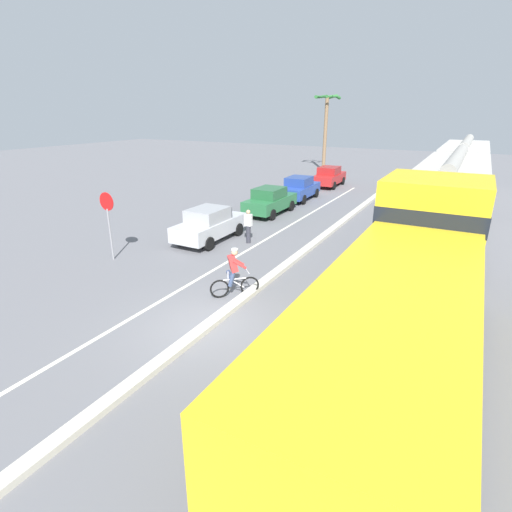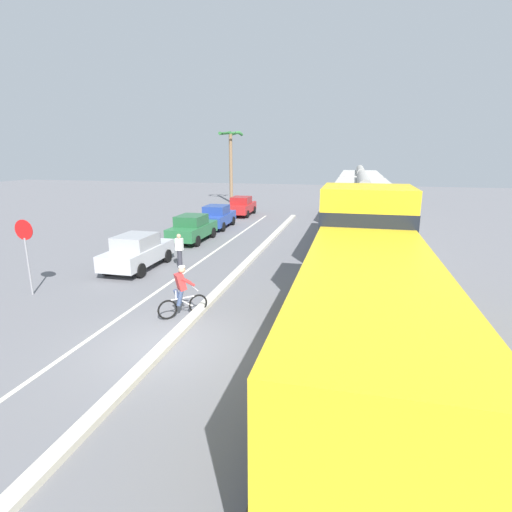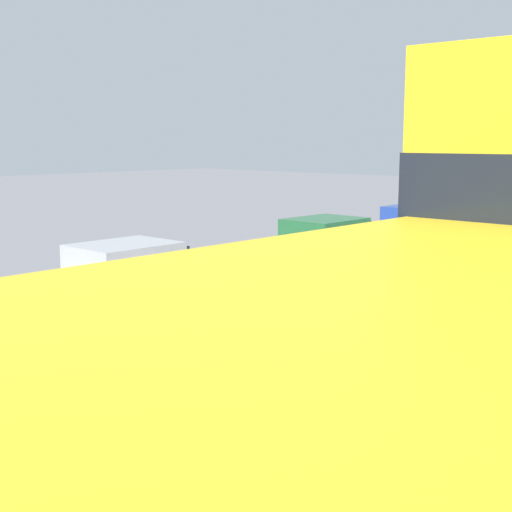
% 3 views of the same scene
% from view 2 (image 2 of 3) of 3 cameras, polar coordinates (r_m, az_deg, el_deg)
% --- Properties ---
extents(ground_plane, '(120.00, 120.00, 0.00)m').
position_cam_2_polar(ground_plane, '(11.71, -12.46, -12.35)').
color(ground_plane, slate).
extents(median_curb, '(0.36, 36.00, 0.16)m').
position_cam_2_polar(median_curb, '(16.86, -3.59, -3.30)').
color(median_curb, beige).
rests_on(median_curb, ground).
extents(lane_stripe, '(0.14, 36.00, 0.01)m').
position_cam_2_polar(lane_stripe, '(17.71, -11.04, -2.92)').
color(lane_stripe, silver).
rests_on(lane_stripe, ground).
extents(locomotive, '(3.10, 11.61, 4.20)m').
position_cam_2_polar(locomotive, '(10.30, 15.44, -5.49)').
color(locomotive, gold).
rests_on(locomotive, ground).
extents(hopper_car_lead, '(2.90, 10.60, 4.18)m').
position_cam_2_polar(hopper_car_lead, '(22.08, 14.74, 5.82)').
color(hopper_car_lead, '#B7B4AC').
rests_on(hopper_car_lead, ground).
extents(hopper_car_middle, '(2.90, 10.60, 4.18)m').
position_cam_2_polar(hopper_car_middle, '(33.61, 14.51, 8.66)').
color(hopper_car_middle, '#BAB8B0').
rests_on(hopper_car_middle, ground).
extents(parked_car_silver, '(1.85, 4.21, 1.62)m').
position_cam_2_polar(parked_car_silver, '(19.22, -16.56, 0.63)').
color(parked_car_silver, '#B7BABF').
rests_on(parked_car_silver, ground).
extents(parked_car_green, '(1.87, 4.22, 1.62)m').
position_cam_2_polar(parked_car_green, '(24.53, -9.08, 3.96)').
color(parked_car_green, '#286B3D').
rests_on(parked_car_green, ground).
extents(parked_car_blue, '(1.93, 4.25, 1.62)m').
position_cam_2_polar(parked_car_blue, '(28.85, -5.59, 5.63)').
color(parked_car_blue, '#28479E').
rests_on(parked_car_blue, ground).
extents(parked_car_red, '(1.92, 4.24, 1.62)m').
position_cam_2_polar(parked_car_red, '(34.56, -2.08, 7.15)').
color(parked_car_red, red).
rests_on(parked_car_red, ground).
extents(cyclist, '(1.28, 1.22, 1.71)m').
position_cam_2_polar(cyclist, '(13.24, -10.55, -5.19)').
color(cyclist, black).
rests_on(cyclist, ground).
extents(stop_sign, '(0.76, 0.08, 2.88)m').
position_cam_2_polar(stop_sign, '(16.99, -30.07, 1.67)').
color(stop_sign, gray).
rests_on(stop_sign, ground).
extents(palm_tree_near, '(2.65, 2.75, 7.51)m').
position_cam_2_polar(palm_tree_near, '(43.74, -3.68, 14.92)').
color(palm_tree_near, '#846647').
rests_on(palm_tree_near, ground).
extents(pedestrian_by_cars, '(0.34, 0.22, 1.62)m').
position_cam_2_polar(pedestrian_by_cars, '(18.86, -10.88, 0.81)').
color(pedestrian_by_cars, '#33333D').
rests_on(pedestrian_by_cars, ground).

